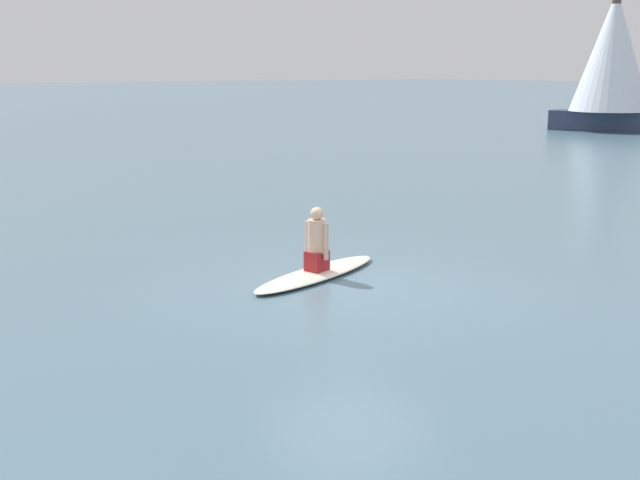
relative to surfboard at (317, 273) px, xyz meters
The scene contains 4 objects.
ground_plane 0.85m from the surfboard, 88.40° to the left, with size 400.00×400.00×0.00m, color slate.
surfboard is the anchor object (origin of this frame).
person_paddler 0.53m from the surfboard, 91.79° to the right, with size 0.41×0.46×1.05m.
sailboat_far_right 35.43m from the surfboard, 154.75° to the right, with size 5.38×6.34×8.36m.
Camera 1 is at (7.63, 9.07, 3.32)m, focal length 44.37 mm.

